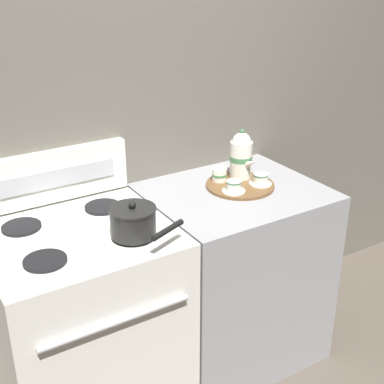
# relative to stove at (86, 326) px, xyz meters

# --- Properties ---
(ground_plane) EXTENTS (6.00, 6.00, 0.00)m
(ground_plane) POSITION_rel_stove_xyz_m (0.39, 0.00, -0.44)
(ground_plane) COLOR brown
(wall_back) EXTENTS (6.00, 0.05, 2.20)m
(wall_back) POSITION_rel_stove_xyz_m (0.39, 0.35, 0.66)
(wall_back) COLOR #666056
(wall_back) RESTS_ON ground
(stove) EXTENTS (0.71, 0.68, 0.90)m
(stove) POSITION_rel_stove_xyz_m (0.00, 0.00, 0.00)
(stove) COLOR silver
(stove) RESTS_ON ground
(control_panel) EXTENTS (0.70, 0.05, 0.22)m
(control_panel) POSITION_rel_stove_xyz_m (0.00, 0.30, 0.56)
(control_panel) COLOR silver
(control_panel) RESTS_ON stove
(side_counter) EXTENTS (0.77, 0.65, 0.89)m
(side_counter) POSITION_rel_stove_xyz_m (0.75, 0.00, -0.00)
(side_counter) COLOR #939399
(side_counter) RESTS_ON ground
(saucepan) EXTENTS (0.23, 0.28, 0.14)m
(saucepan) POSITION_rel_stove_xyz_m (0.17, -0.15, 0.51)
(saucepan) COLOR black
(saucepan) RESTS_ON stove
(serving_tray) EXTENTS (0.31, 0.31, 0.01)m
(serving_tray) POSITION_rel_stove_xyz_m (0.79, 0.03, 0.45)
(serving_tray) COLOR brown
(serving_tray) RESTS_ON side_counter
(teapot) EXTENTS (0.11, 0.17, 0.24)m
(teapot) POSITION_rel_stove_xyz_m (0.85, 0.09, 0.56)
(teapot) COLOR white
(teapot) RESTS_ON serving_tray
(teacup_left) EXTENTS (0.10, 0.10, 0.05)m
(teacup_left) POSITION_rel_stove_xyz_m (0.87, -0.03, 0.48)
(teacup_left) COLOR white
(teacup_left) RESTS_ON serving_tray
(teacup_right) EXTENTS (0.10, 0.10, 0.05)m
(teacup_right) POSITION_rel_stove_xyz_m (0.72, -0.03, 0.48)
(teacup_right) COLOR white
(teacup_right) RESTS_ON serving_tray
(creamer_jug) EXTENTS (0.07, 0.07, 0.06)m
(creamer_jug) POSITION_rel_stove_xyz_m (0.74, 0.11, 0.49)
(creamer_jug) COLOR white
(creamer_jug) RESTS_ON serving_tray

